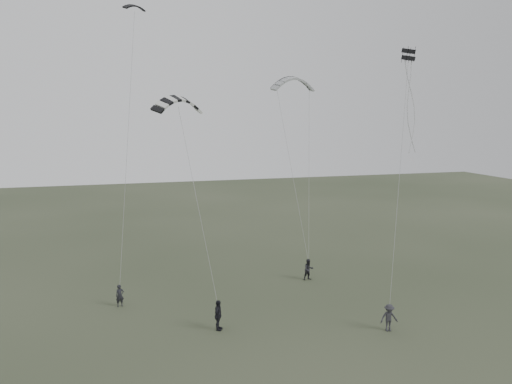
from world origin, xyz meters
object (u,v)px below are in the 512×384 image
object	(u,v)px
flyer_center	(218,315)
kite_box	(408,55)
flyer_far	(389,318)
flyer_left	(120,296)
kite_dark_small	(134,6)
flyer_right	(309,270)
kite_pale_large	(293,78)
kite_striped	(178,98)

from	to	relation	value
flyer_center	kite_box	size ratio (longest dim) A/B	2.61
flyer_far	kite_box	bearing A→B (deg)	58.86
flyer_left	kite_dark_small	xyz separation A→B (m)	(1.88, 5.40, 19.88)
flyer_left	flyer_right	xyz separation A→B (m)	(14.28, 1.65, 0.09)
flyer_center	kite_box	world-z (taller)	kite_box
flyer_far	kite_dark_small	size ratio (longest dim) A/B	1.00
flyer_center	kite_box	distance (m)	20.60
kite_dark_small	flyer_far	bearing A→B (deg)	-74.23
kite_dark_small	kite_pale_large	bearing A→B (deg)	-23.46
flyer_far	flyer_right	bearing A→B (deg)	101.85
flyer_left	kite_box	world-z (taller)	kite_box
flyer_center	kite_dark_small	distance (m)	22.83
kite_dark_small	kite_pale_large	world-z (taller)	kite_dark_small
flyer_left	flyer_center	distance (m)	7.86
kite_pale_large	flyer_right	bearing A→B (deg)	-100.78
flyer_right	flyer_far	world-z (taller)	flyer_right
flyer_far	kite_pale_large	world-z (taller)	kite_pale_large
flyer_left	kite_pale_large	world-z (taller)	kite_pale_large
flyer_right	flyer_center	world-z (taller)	flyer_center
flyer_left	flyer_center	bearing A→B (deg)	-58.98
flyer_left	kite_box	size ratio (longest dim) A/B	2.12
flyer_center	flyer_far	distance (m)	10.18
flyer_center	kite_dark_small	xyz separation A→B (m)	(-3.72, 10.91, 19.70)
flyer_center	kite_box	bearing A→B (deg)	-56.25
flyer_center	kite_pale_large	world-z (taller)	kite_pale_large
flyer_left	flyer_center	xyz separation A→B (m)	(5.60, -5.51, 0.17)
flyer_far	flyer_left	bearing A→B (deg)	156.99
kite_box	flyer_right	bearing A→B (deg)	113.26
flyer_far	kite_box	xyz separation A→B (m)	(3.43, 4.56, 15.84)
flyer_right	kite_dark_small	size ratio (longest dim) A/B	1.01
flyer_right	kite_pale_large	world-z (taller)	kite_pale_large
flyer_right	flyer_center	distance (m)	11.25
flyer_right	kite_dark_small	xyz separation A→B (m)	(-12.40, 3.75, 19.79)
flyer_right	kite_dark_small	distance (m)	23.66
flyer_right	kite_striped	bearing A→B (deg)	-168.79
flyer_right	kite_pale_large	xyz separation A→B (m)	(0.34, 4.87, 14.97)
flyer_right	kite_pale_large	bearing A→B (deg)	79.11
kite_pale_large	flyer_left	bearing A→B (deg)	-162.75
kite_dark_small	flyer_right	bearing A→B (deg)	-45.31
kite_striped	kite_box	bearing A→B (deg)	-36.91
flyer_far	kite_pale_large	bearing A→B (deg)	98.58
flyer_far	kite_dark_small	world-z (taller)	kite_dark_small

